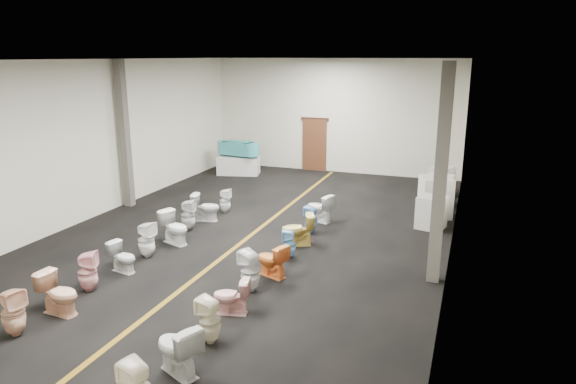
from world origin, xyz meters
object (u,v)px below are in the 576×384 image
appliance_crate_b (435,197)px  toilet_right_1 (177,348)px  toilet_left_1 (13,312)px  toilet_right_2 (210,320)px  bathtub (238,148)px  toilet_right_7 (298,230)px  toilet_left_8 (206,207)px  appliance_crate_c (439,190)px  appliance_crate_d (442,180)px  toilet_left_2 (59,293)px  toilet_left_7 (188,215)px  appliance_crate_a (432,212)px  toilet_right_4 (250,271)px  toilet_left_5 (146,240)px  toilet_right_8 (311,220)px  toilet_left_6 (175,228)px  toilet_right_9 (320,208)px  toilet_right_5 (272,260)px  display_table (239,165)px  toilet_left_9 (225,201)px  toilet_left_4 (123,257)px  toilet_right_6 (289,244)px  toilet_right_3 (231,296)px  toilet_left_3 (88,272)px

appliance_crate_b → toilet_right_1: size_ratio=1.43×
toilet_left_1 → toilet_right_2: 3.34m
bathtub → toilet_right_7: size_ratio=2.27×
toilet_left_8 → appliance_crate_c: bearing=-69.3°
appliance_crate_d → toilet_left_2: 12.64m
toilet_left_7 → toilet_right_7: 3.16m
appliance_crate_a → appliance_crate_d: bearing=90.0°
appliance_crate_b → toilet_left_8: 6.69m
appliance_crate_b → toilet_right_4: (-3.05, -6.44, -0.16)m
appliance_crate_c → toilet_left_5: 9.26m
appliance_crate_b → toilet_right_4: appliance_crate_b is taller
toilet_left_2 → toilet_left_8: (-0.17, 5.79, -0.00)m
toilet_right_8 → toilet_left_7: bearing=-65.9°
toilet_left_6 → toilet_right_9: 4.13m
toilet_right_8 → toilet_left_8: bearing=-81.5°
toilet_right_4 → toilet_right_5: 0.83m
display_table → toilet_left_9: size_ratio=2.22×
toilet_right_2 → toilet_right_9: bearing=-168.3°
toilet_right_9 → toilet_left_6: bearing=-25.0°
appliance_crate_d → toilet_left_4: bearing=-123.4°
toilet_left_9 → toilet_left_8: bearing=164.8°
appliance_crate_c → toilet_right_8: size_ratio=1.25×
toilet_right_7 → toilet_right_5: bearing=-21.3°
toilet_left_7 → toilet_left_8: size_ratio=1.07×
appliance_crate_d → toilet_left_9: 7.45m
toilet_right_7 → toilet_left_7: bearing=-115.3°
toilet_left_4 → toilet_right_1: bearing=-121.6°
toilet_left_5 → toilet_right_6: toilet_left_5 is taller
toilet_left_2 → toilet_left_8: toilet_left_2 is taller
appliance_crate_d → toilet_right_9: size_ratio=1.18×
toilet_left_9 → toilet_right_1: 8.14m
bathtub → toilet_right_3: bearing=-56.5°
toilet_right_2 → toilet_right_6: bearing=-169.2°
toilet_left_1 → toilet_right_1: (3.17, 0.01, -0.01)m
toilet_left_1 → toilet_left_6: toilet_left_1 is taller
appliance_crate_c → toilet_left_9: (-5.97, -3.16, -0.10)m
appliance_crate_c → toilet_left_1: bearing=-119.6°
appliance_crate_c → bathtub: bearing=167.9°
toilet_left_6 → toilet_right_1: bearing=-127.8°
toilet_left_5 → toilet_left_9: bearing=4.5°
appliance_crate_b → toilet_left_8: bearing=-156.2°
toilet_left_3 → toilet_right_8: toilet_left_3 is taller
toilet_right_2 → appliance_crate_d: bearing=175.8°
toilet_left_5 → toilet_right_1: bearing=-133.7°
appliance_crate_d → toilet_left_4: 11.00m
appliance_crate_c → toilet_left_1: (-6.10, -10.72, -0.04)m
appliance_crate_b → toilet_left_2: (-5.95, -8.49, -0.19)m
appliance_crate_b → toilet_left_6: size_ratio=1.42×
display_table → appliance_crate_b: 8.40m
toilet_right_6 → appliance_crate_b: bearing=131.0°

